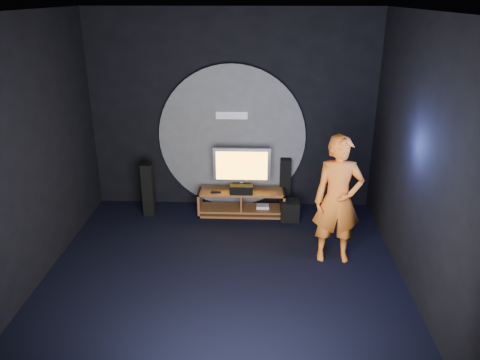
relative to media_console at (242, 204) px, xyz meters
name	(u,v)px	position (x,y,z in m)	size (l,w,h in m)	color
floor	(223,277)	(-0.19, -2.05, -0.19)	(5.00, 5.00, 0.00)	black
back_wall	(232,112)	(-0.19, 0.45, 1.56)	(5.00, 0.04, 3.50)	black
front_wall	(196,267)	(-0.19, -4.55, 1.56)	(5.00, 0.04, 3.50)	black
left_wall	(26,157)	(-2.69, -2.05, 1.56)	(0.04, 5.00, 3.50)	black
right_wall	(422,162)	(2.31, -2.05, 1.56)	(0.04, 5.00, 3.50)	black
ceiling	(219,11)	(-0.19, -2.05, 3.31)	(5.00, 5.00, 0.01)	black
wall_disc_panel	(232,138)	(-0.19, 0.39, 1.11)	(2.60, 0.11, 2.60)	#515156
media_console	(242,204)	(0.00, 0.00, 0.00)	(1.53, 0.45, 0.45)	brown
tv	(242,167)	(-0.01, 0.07, 0.67)	(1.00, 0.22, 0.76)	#A5A4AC
center_speaker	(241,190)	(-0.01, -0.15, 0.33)	(0.40, 0.15, 0.15)	black
remote	(216,192)	(-0.45, -0.12, 0.27)	(0.18, 0.05, 0.02)	black
tower_speaker_left	(148,189)	(-1.65, -0.08, 0.28)	(0.19, 0.21, 0.96)	black
tower_speaker_right	(285,183)	(0.77, 0.29, 0.28)	(0.19, 0.21, 0.96)	black
subwoofer	(290,210)	(0.84, -0.19, -0.02)	(0.32, 0.32, 0.35)	black
player	(338,200)	(1.42, -1.47, 0.76)	(0.69, 0.45, 1.90)	orange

